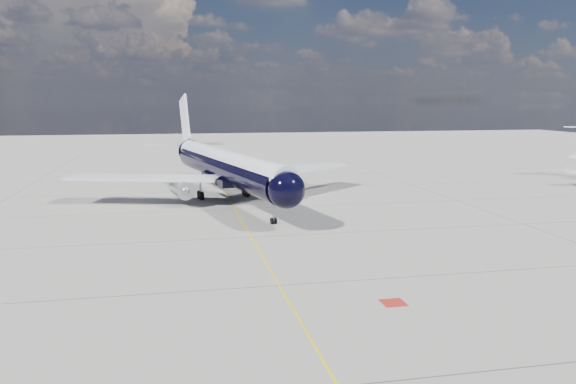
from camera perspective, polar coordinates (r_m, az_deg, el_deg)
name	(u,v)px	position (r m, az deg, el deg)	size (l,w,h in m)	color
ground	(231,202)	(75.21, -5.83, -1.01)	(320.00, 320.00, 0.00)	gray
taxiway_centerline	(235,209)	(70.32, -5.42, -1.72)	(0.16, 160.00, 0.01)	yellow
red_marking	(393,303)	(38.84, 10.64, -10.99)	(1.60, 1.60, 0.01)	maroon
main_airliner	(223,166)	(77.88, -6.58, 2.69)	(40.50, 49.95, 14.55)	black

